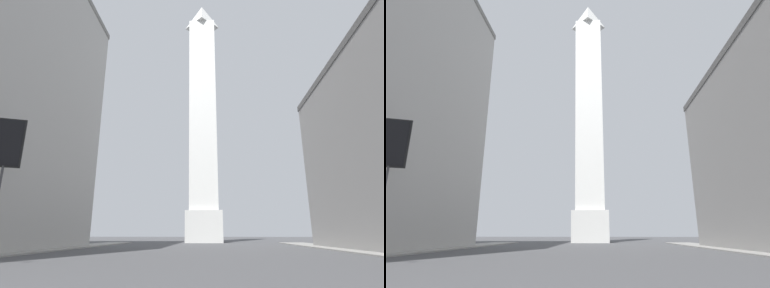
{
  "view_description": "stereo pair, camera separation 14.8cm",
  "coord_description": "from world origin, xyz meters",
  "views": [
    {
      "loc": [
        1.62,
        -1.98,
        1.83
      ],
      "look_at": [
        -1.42,
        46.07,
        16.32
      ],
      "focal_mm": 28.0,
      "sensor_mm": 36.0,
      "label": 1
    },
    {
      "loc": [
        1.77,
        -1.97,
        1.83
      ],
      "look_at": [
        -1.42,
        46.07,
        16.32
      ],
      "focal_mm": 28.0,
      "sensor_mm": 36.0,
      "label": 2
    }
  ],
  "objects": [
    {
      "name": "obelisk",
      "position": [
        0.0,
        66.8,
        29.62
      ],
      "size": [
        8.02,
        8.02,
        62.41
      ],
      "color": "silver",
      "rests_on": "ground_plane"
    }
  ]
}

